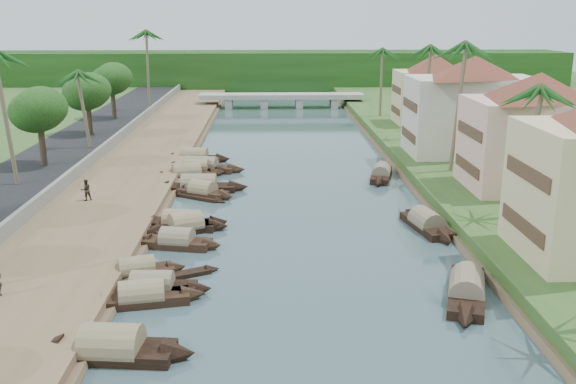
{
  "coord_description": "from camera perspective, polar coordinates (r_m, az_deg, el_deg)",
  "views": [
    {
      "loc": [
        -2.27,
        -38.19,
        15.37
      ],
      "look_at": [
        -0.79,
        10.21,
        2.0
      ],
      "focal_mm": 40.0,
      "sensor_mm": 36.0,
      "label": 1
    }
  ],
  "objects": [
    {
      "name": "ground",
      "position": [
        41.23,
        1.54,
        -6.46
      ],
      "size": [
        220.0,
        220.0,
        0.0
      ],
      "primitive_type": "plane",
      "color": "#384E55",
      "rests_on": "ground"
    },
    {
      "name": "left_bank",
      "position": [
        61.63,
        -14.57,
        0.87
      ],
      "size": [
        10.0,
        180.0,
        0.8
      ],
      "primitive_type": "cube",
      "color": "brown",
      "rests_on": "ground"
    },
    {
      "name": "right_bank",
      "position": [
        63.69,
        17.81,
        1.27
      ],
      "size": [
        16.0,
        180.0,
        1.2
      ],
      "primitive_type": "cube",
      "color": "#2E4F1F",
      "rests_on": "ground"
    },
    {
      "name": "road",
      "position": [
        64.0,
        -22.03,
        1.04
      ],
      "size": [
        8.0,
        180.0,
        1.4
      ],
      "primitive_type": "cube",
      "color": "black",
      "rests_on": "ground"
    },
    {
      "name": "retaining_wall",
      "position": [
        62.48,
        -18.39,
        1.67
      ],
      "size": [
        0.4,
        180.0,
        1.1
      ],
      "primitive_type": "cube",
      "color": "slate",
      "rests_on": "left_bank"
    },
    {
      "name": "treeline",
      "position": [
        138.67,
        -0.82,
        10.73
      ],
      "size": [
        120.0,
        14.0,
        8.0
      ],
      "color": "#16370F",
      "rests_on": "ground"
    },
    {
      "name": "bridge",
      "position": [
        111.05,
        -0.57,
        8.38
      ],
      "size": [
        28.0,
        4.0,
        2.4
      ],
      "color": "gray",
      "rests_on": "ground"
    },
    {
      "name": "building_mid",
      "position": [
        57.48,
        21.15,
        5.15
      ],
      "size": [
        14.11,
        14.11,
        9.7
      ],
      "color": "beige",
      "rests_on": "right_bank"
    },
    {
      "name": "building_far",
      "position": [
        70.1,
        16.06,
        7.48
      ],
      "size": [
        15.59,
        15.59,
        10.2
      ],
      "color": "beige",
      "rests_on": "right_bank"
    },
    {
      "name": "building_distant",
      "position": [
        89.52,
        12.82,
        8.98
      ],
      "size": [
        12.62,
        12.62,
        9.2
      ],
      "color": "#C8BD86",
      "rests_on": "right_bank"
    },
    {
      "name": "sampan_1",
      "position": [
        31.71,
        -15.36,
        -13.3
      ],
      "size": [
        8.22,
        2.65,
        2.38
      ],
      "rotation": [
        0.0,
        0.0,
        -0.1
      ],
      "color": "black",
      "rests_on": "ground"
    },
    {
      "name": "sampan_2",
      "position": [
        36.6,
        -12.86,
        -9.11
      ],
      "size": [
        7.33,
        2.75,
        1.94
      ],
      "rotation": [
        0.0,
        0.0,
        0.19
      ],
      "color": "black",
      "rests_on": "ground"
    },
    {
      "name": "sampan_3",
      "position": [
        37.73,
        -11.96,
        -8.29
      ],
      "size": [
        7.02,
        1.77,
        1.92
      ],
      "rotation": [
        0.0,
        0.0,
        -0.03
      ],
      "color": "black",
      "rests_on": "ground"
    },
    {
      "name": "sampan_4",
      "position": [
        40.18,
        -13.28,
        -6.87
      ],
      "size": [
        6.28,
        3.18,
        1.82
      ],
      "rotation": [
        0.0,
        0.0,
        0.31
      ],
      "color": "black",
      "rests_on": "ground"
    },
    {
      "name": "sampan_5",
      "position": [
        47.65,
        -9.05,
        -3.05
      ],
      "size": [
        6.85,
        4.47,
        2.18
      ],
      "rotation": [
        0.0,
        0.0,
        0.45
      ],
      "color": "black",
      "rests_on": "ground"
    },
    {
      "name": "sampan_6",
      "position": [
        44.68,
        -9.83,
        -4.36
      ],
      "size": [
        6.61,
        2.77,
        1.97
      ],
      "rotation": [
        0.0,
        0.0,
        -0.21
      ],
      "color": "black",
      "rests_on": "ground"
    },
    {
      "name": "sampan_7",
      "position": [
        48.56,
        -9.47,
        -2.73
      ],
      "size": [
        7.59,
        2.94,
        2.01
      ],
      "rotation": [
        0.0,
        0.0,
        -0.2
      ],
      "color": "black",
      "rests_on": "ground"
    },
    {
      "name": "sampan_8",
      "position": [
        56.8,
        -7.59,
        0.03
      ],
      "size": [
        6.3,
        4.47,
        2.01
      ],
      "rotation": [
        0.0,
        0.0,
        -0.52
      ],
      "color": "black",
      "rests_on": "ground"
    },
    {
      "name": "sampan_9",
      "position": [
        58.61,
        -7.91,
        0.5
      ],
      "size": [
        9.17,
        2.08,
        2.3
      ],
      "rotation": [
        0.0,
        0.0,
        -0.01
      ],
      "color": "black",
      "rests_on": "ground"
    },
    {
      "name": "sampan_10",
      "position": [
        63.31,
        -9.0,
        1.58
      ],
      "size": [
        7.96,
        3.92,
        2.17
      ],
      "rotation": [
        0.0,
        0.0,
        0.3
      ],
      "color": "black",
      "rests_on": "ground"
    },
    {
      "name": "sampan_11",
      "position": [
        65.08,
        -8.14,
        1.99
      ],
      "size": [
        7.16,
        2.26,
        2.05
      ],
      "rotation": [
        0.0,
        0.0,
        -0.1
      ],
      "color": "black",
      "rests_on": "ground"
    },
    {
      "name": "sampan_12",
      "position": [
        66.02,
        -7.73,
        2.2
      ],
      "size": [
        9.65,
        3.59,
        2.25
      ],
      "rotation": [
        0.0,
        0.0,
        -0.2
      ],
      "color": "black",
      "rests_on": "ground"
    },
    {
      "name": "sampan_13",
      "position": [
        70.57,
        -8.28,
        3.04
      ],
      "size": [
        8.12,
        2.5,
        2.19
      ],
      "rotation": [
        0.0,
        0.0,
        -0.11
      ],
      "color": "black",
      "rests_on": "ground"
    },
    {
      "name": "sampan_14",
      "position": [
        37.97,
        15.6,
        -8.37
      ],
      "size": [
        4.49,
        9.44,
        2.26
      ],
      "rotation": [
        0.0,
        0.0,
        1.26
      ],
      "color": "black",
      "rests_on": "ground"
    },
    {
      "name": "sampan_15",
      "position": [
        48.74,
        12.22,
        -2.8
      ],
      "size": [
        3.26,
        8.28,
        2.18
      ],
      "rotation": [
        0.0,
        0.0,
        1.77
      ],
      "color": "black",
      "rests_on": "ground"
    },
    {
      "name": "sampan_16",
      "position": [
        63.27,
        8.3,
        1.59
      ],
      "size": [
        3.52,
        8.32,
        2.03
      ],
      "rotation": [
        0.0,
        0.0,
        1.32
      ],
      "color": "black",
      "rests_on": "ground"
    },
    {
      "name": "canoe_1",
      "position": [
        39.79,
        -9.58,
        -7.36
      ],
      "size": [
        5.03,
        3.05,
        0.84
      ],
      "rotation": [
        0.0,
        0.0,
        0.46
      ],
      "color": "black",
      "rests_on": "ground"
    },
    {
      "name": "canoe_2",
      "position": [
        56.07,
        -7.94,
        -0.52
      ],
      "size": [
        5.35,
        3.74,
        0.84
      ],
      "rotation": [
        0.0,
        0.0,
        -0.55
      ],
      "color": "black",
      "rests_on": "ground"
    },
    {
      "name": "palm_1",
      "position": [
        47.99,
        20.87,
        8.37
      ],
      "size": [
        3.2,
        3.2,
        10.85
      ],
      "color": "brown",
      "rests_on": "ground"
    },
    {
      "name": "palm_2",
      "position": [
        60.97,
        15.06,
        12.29
      ],
      "size": [
        3.2,
        3.2,
        13.23
      ],
      "color": "brown",
      "rests_on": "ground"
    },
    {
      "name": "palm_3",
      "position": [
        77.12,
        12.24,
        12.29
      ],
      "size": [
        3.2,
        3.2,
        12.2
      ],
      "color": "brown",
      "rests_on": "ground"
    },
    {
      "name": "palm_5",
      "position": [
        58.17,
        -24.16,
        11.02
      ],
      "size": [
        3.2,
        3.2,
        12.65
      ],
      "color": "brown",
      "rests_on": "ground"
    },
    {
      "name": "palm_6",
      "position": [
        72.63,
        -17.79,
        9.95
      ],
      "size": [
        3.2,
        3.2,
        9.66
      ],
      "color": "brown",
      "rests_on": "ground"
    },
    {
      "name": "palm_7",
      "position": [
        94.23,
        8.38,
        12.27
      ],
      "size": [
        3.2,
        3.2,
        10.99
      ],
      "color": "brown",
      "rests_on": "ground"
    },
    {
      "name": "palm_8",
      "position": [
        100.44,
        -12.57,
        13.57
      ],
      "size": [
        3.2,
        3.2,
        13.18
      ],
      "color": "brown",
      "rests_on": "ground"
    },
    {
      "name": "tree_3",
      "position": [
        65.48,
        -21.27,
        6.75
      ],
      "size": [
        4.88,
        4.88,
        7.36
      ],
      "color": "#4E3C2C",
      "rests_on": "ground"
    },
    {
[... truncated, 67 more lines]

